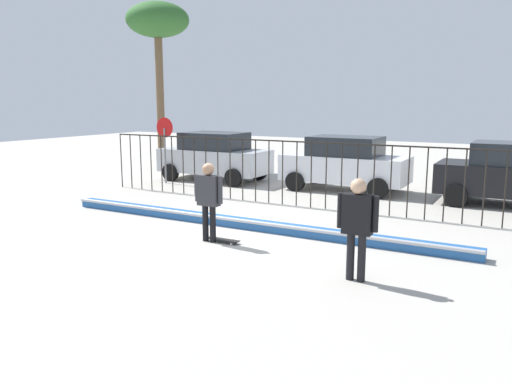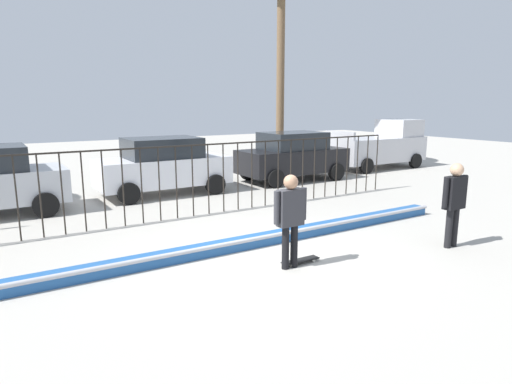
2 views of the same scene
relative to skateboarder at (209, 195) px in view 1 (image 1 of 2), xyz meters
The scene contains 10 objects.
ground_plane 1.42m from the skateboarder, 86.03° to the left, with size 60.00×60.00×0.00m, color #ADA89E.
bowl_coping_ledge 1.72m from the skateboarder, 87.39° to the left, with size 11.00×0.40×0.27m.
perimeter_fence 4.52m from the skateboarder, 89.17° to the left, with size 14.04×0.04×1.95m.
skateboarder is the anchor object (origin of this frame).
skateboard 1.05m from the skateboarder, 13.12° to the left, with size 0.80×0.20×0.07m.
camera_operator 3.76m from the skateboarder, 12.81° to the right, with size 0.73×0.27×1.81m.
parked_car_silver 8.88m from the skateboarder, 122.90° to the left, with size 4.30×2.12×1.90m.
parked_car_white 7.78m from the skateboarder, 86.82° to the left, with size 4.30×2.12×1.90m.
stop_sign 8.62m from the skateboarder, 135.44° to the left, with size 0.76×0.07×2.50m.
palm_tree_short 14.47m from the skateboarder, 133.90° to the left, with size 2.86×2.86×7.53m.
Camera 1 is at (6.20, -10.04, 3.10)m, focal length 35.55 mm.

